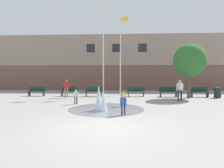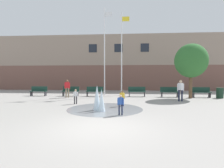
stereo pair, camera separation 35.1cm
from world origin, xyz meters
The scene contains 18 objects.
ground_plane centered at (0.00, 0.00, 0.00)m, with size 100.00×100.00×0.00m, color gray.
library_building centered at (0.00, 20.49, 3.80)m, with size 36.00×6.05×7.60m.
splash_fountain centered at (-0.44, 3.32, 0.49)m, with size 4.31×4.31×1.40m.
park_bench_far_left centered at (-7.43, 10.07, 0.48)m, with size 1.60×0.44×0.91m.
park_bench_left_of_flagpoles centered at (-4.29, 10.14, 0.48)m, with size 1.60×0.44×0.91m.
park_bench_under_left_flagpole centered at (-1.95, 10.05, 0.48)m, with size 1.60×0.44×0.91m.
park_bench_center centered at (2.00, 10.16, 0.48)m, with size 1.60×0.44×0.91m.
park_bench_near_trashcan centered at (4.93, 9.98, 0.48)m, with size 1.60×0.44×0.91m.
park_bench_far_right centered at (7.68, 9.91, 0.48)m, with size 1.60×0.44×0.91m.
adult_near_bench centered at (5.07, 7.27, 0.93)m, with size 0.50×0.39×1.59m.
child_with_pink_shirt centered at (-2.44, 5.36, 0.58)m, with size 0.31×0.24×0.99m.
child_running centered at (0.70, 2.13, 0.58)m, with size 0.31×0.23×0.99m.
child_in_fountain centered at (0.73, 4.67, 0.58)m, with size 0.31×0.24×0.99m.
adult_in_red centered at (-4.24, 8.98, 0.93)m, with size 0.50×0.34×1.59m.
flagpole_left centered at (-1.12, 11.17, 4.57)m, with size 0.80×0.10×8.63m.
flagpole_right centered at (0.58, 11.17, 4.31)m, with size 0.80×0.10×8.12m.
trash_can centered at (9.04, 9.43, 0.45)m, with size 0.56×0.56×0.90m, color #193323.
street_tree_near_building centered at (6.49, 9.17, 3.19)m, with size 2.70×2.70×4.65m.
Camera 2 is at (0.91, -6.18, 1.84)m, focal length 28.00 mm.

